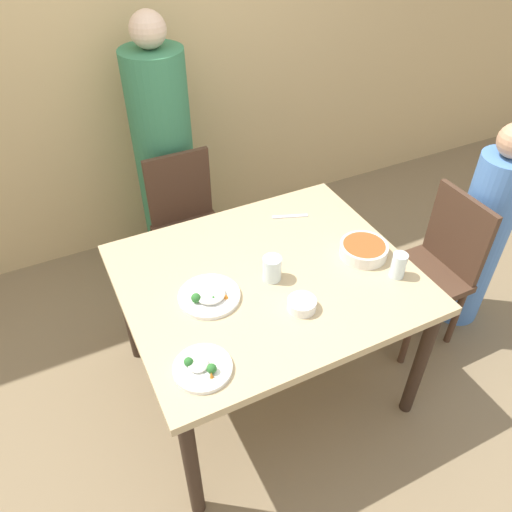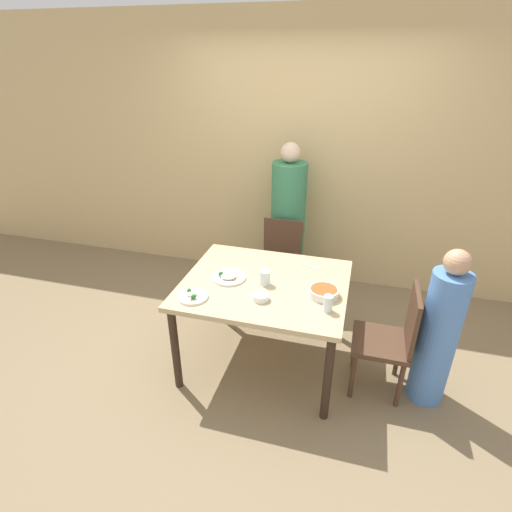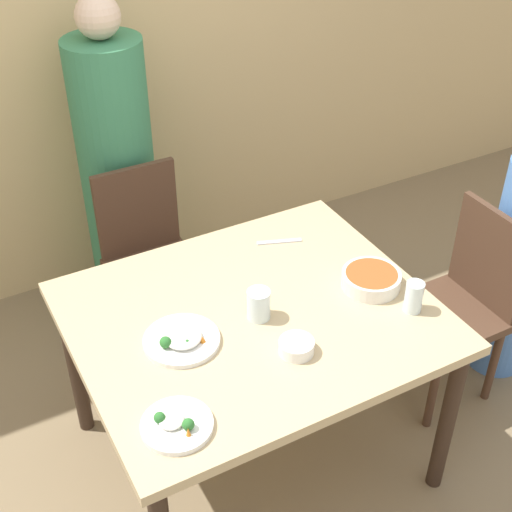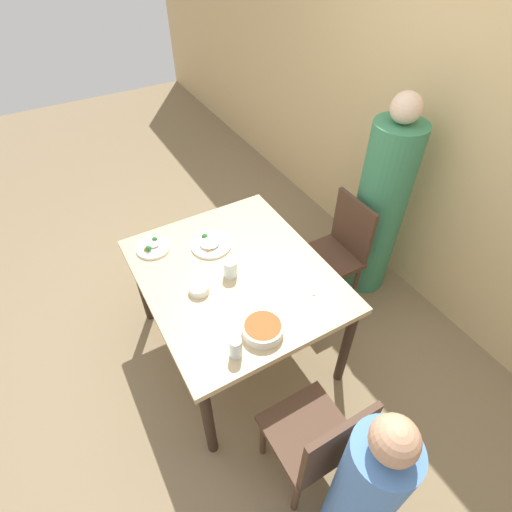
{
  "view_description": "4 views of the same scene",
  "coord_description": "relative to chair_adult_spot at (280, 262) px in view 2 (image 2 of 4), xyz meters",
  "views": [
    {
      "loc": [
        -0.75,
        -1.41,
        2.21
      ],
      "look_at": [
        -0.04,
        0.03,
        0.85
      ],
      "focal_mm": 35.0,
      "sensor_mm": 36.0,
      "label": 1
    },
    {
      "loc": [
        0.63,
        -2.52,
        2.31
      ],
      "look_at": [
        -0.08,
        0.05,
        0.94
      ],
      "focal_mm": 28.0,
      "sensor_mm": 36.0,
      "label": 2
    },
    {
      "loc": [
        -0.89,
        -1.68,
        2.37
      ],
      "look_at": [
        0.05,
        0.08,
        0.93
      ],
      "focal_mm": 50.0,
      "sensor_mm": 36.0,
      "label": 3
    },
    {
      "loc": [
        1.48,
        -0.7,
        2.45
      ],
      "look_at": [
        0.11,
        0.08,
        0.94
      ],
      "focal_mm": 28.0,
      "sensor_mm": 36.0,
      "label": 4
    }
  ],
  "objects": [
    {
      "name": "fork_steel",
      "position": [
        0.37,
        -0.53,
        0.28
      ],
      "size": [
        0.18,
        0.08,
        0.01
      ],
      "color": "silver",
      "rests_on": "dining_table"
    },
    {
      "name": "bowl_curry",
      "position": [
        0.52,
        -0.93,
        0.31
      ],
      "size": [
        0.22,
        0.22,
        0.06
      ],
      "color": "silver",
      "rests_on": "dining_table"
    },
    {
      "name": "ground_plane",
      "position": [
        0.07,
        -0.86,
        -0.47
      ],
      "size": [
        10.0,
        10.0,
        0.0
      ],
      "primitive_type": "plane",
      "color": "#847051"
    },
    {
      "name": "chair_child_spot",
      "position": [
        1.03,
        -0.92,
        0.0
      ],
      "size": [
        0.4,
        0.4,
        0.87
      ],
      "rotation": [
        0.0,
        0.0,
        -1.57
      ],
      "color": "#4C3323",
      "rests_on": "ground_plane"
    },
    {
      "name": "glass_water_tall",
      "position": [
        0.08,
        -0.89,
        0.34
      ],
      "size": [
        0.08,
        0.08,
        0.11
      ],
      "color": "silver",
      "rests_on": "dining_table"
    },
    {
      "name": "person_child",
      "position": [
        1.33,
        -0.92,
        0.09
      ],
      "size": [
        0.26,
        0.26,
        1.22
      ],
      "color": "#5184D1",
      "rests_on": "ground_plane"
    },
    {
      "name": "glass_water_short",
      "position": [
        0.57,
        -1.11,
        0.34
      ],
      "size": [
        0.06,
        0.06,
        0.12
      ],
      "color": "silver",
      "rests_on": "dining_table"
    },
    {
      "name": "plate_rice_adult",
      "position": [
        -0.21,
        -0.89,
        0.3
      ],
      "size": [
        0.26,
        0.26,
        0.06
      ],
      "color": "white",
      "rests_on": "dining_table"
    },
    {
      "name": "wall_back",
      "position": [
        0.07,
        0.67,
        0.88
      ],
      "size": [
        10.0,
        0.06,
        2.7
      ],
      "color": "tan",
      "rests_on": "ground_plane"
    },
    {
      "name": "chair_adult_spot",
      "position": [
        0.0,
        0.0,
        0.0
      ],
      "size": [
        0.4,
        0.4,
        0.87
      ],
      "color": "#4C3323",
      "rests_on": "ground_plane"
    },
    {
      "name": "person_adult",
      "position": [
        -0.0,
        0.35,
        0.24
      ],
      "size": [
        0.35,
        0.35,
        1.56
      ],
      "color": "#387F56",
      "rests_on": "ground_plane"
    },
    {
      "name": "bowl_rice_small",
      "position": [
        0.1,
        -1.1,
        0.31
      ],
      "size": [
        0.12,
        0.12,
        0.05
      ],
      "color": "white",
      "rests_on": "dining_table"
    },
    {
      "name": "plate_rice_child",
      "position": [
        -0.37,
        -1.21,
        0.29
      ],
      "size": [
        0.21,
        0.21,
        0.05
      ],
      "color": "white",
      "rests_on": "dining_table"
    },
    {
      "name": "dining_table",
      "position": [
        0.07,
        -0.86,
        0.2
      ],
      "size": [
        1.24,
        1.05,
        0.75
      ],
      "color": "tan",
      "rests_on": "ground_plane"
    }
  ]
}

